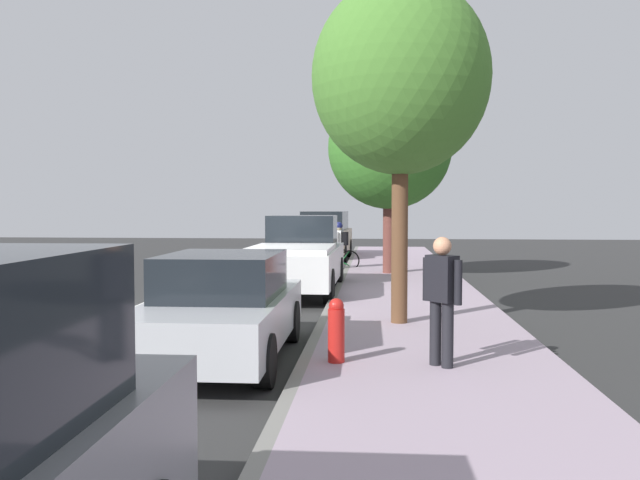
% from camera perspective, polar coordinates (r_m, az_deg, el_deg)
% --- Properties ---
extents(ground, '(59.95, 59.95, 0.00)m').
position_cam_1_polar(ground, '(15.35, -4.60, -5.28)').
color(ground, '#2F2F2F').
extents(sidewalk, '(3.33, 37.47, 0.15)m').
position_cam_1_polar(sidewalk, '(15.16, 7.86, -5.12)').
color(sidewalk, '#A490A1').
rests_on(sidewalk, ground).
extents(curb_edge, '(0.16, 37.47, 0.15)m').
position_cam_1_polar(curb_edge, '(15.17, 1.23, -5.09)').
color(curb_edge, gray).
rests_on(curb_edge, ground).
extents(lane_stripe_centre, '(0.14, 35.80, 0.01)m').
position_cam_1_polar(lane_stripe_centre, '(15.24, -15.24, -5.42)').
color(lane_stripe_centre, white).
rests_on(lane_stripe_centre, ground).
extents(lane_stripe_bike_edge, '(0.12, 37.47, 0.01)m').
position_cam_1_polar(lane_stripe_bike_edge, '(15.34, -4.28, -5.27)').
color(lane_stripe_bike_edge, white).
rests_on(lane_stripe_bike_edge, ground).
extents(parked_sedan_silver_second, '(1.87, 4.41, 1.52)m').
position_cam_1_polar(parked_sedan_silver_second, '(9.48, -8.36, -5.80)').
color(parked_sedan_silver_second, '#B7BABF').
rests_on(parked_sedan_silver_second, ground).
extents(parked_pickup_white_mid, '(2.06, 5.32, 1.95)m').
position_cam_1_polar(parked_pickup_white_mid, '(16.56, -1.86, -1.55)').
color(parked_pickup_white_mid, white).
rests_on(parked_pickup_white_mid, ground).
extents(parked_suv_tan_far, '(2.09, 4.76, 1.99)m').
position_cam_1_polar(parked_suv_tan_far, '(27.38, 0.46, 0.47)').
color(parked_suv_tan_far, tan).
rests_on(parked_suv_tan_far, ground).
extents(bicycle_at_curb, '(1.75, 0.46, 0.77)m').
position_cam_1_polar(bicycle_at_curb, '(22.35, 1.20, -1.73)').
color(bicycle_at_curb, black).
rests_on(bicycle_at_curb, ground).
extents(cyclist_with_backpack, '(0.46, 0.61, 1.68)m').
position_cam_1_polar(cyclist_with_backpack, '(21.84, 1.72, -0.16)').
color(cyclist_with_backpack, '#C6B284').
rests_on(cyclist_with_backpack, ground).
extents(street_tree_near_cyclist, '(3.08, 3.08, 5.95)m').
position_cam_1_polar(street_tree_near_cyclist, '(11.81, 6.96, 13.67)').
color(street_tree_near_cyclist, brown).
rests_on(street_tree_near_cyclist, sidewalk).
extents(street_tree_mid_block, '(3.76, 3.76, 5.70)m').
position_cam_1_polar(street_tree_mid_block, '(20.41, 6.03, 7.87)').
color(street_tree_mid_block, brown).
rests_on(street_tree_mid_block, sidewalk).
extents(pedestrian_on_phone, '(0.46, 0.48, 1.65)m').
position_cam_1_polar(pedestrian_on_phone, '(8.54, 10.46, -4.56)').
color(pedestrian_on_phone, black).
rests_on(pedestrian_on_phone, sidewalk).
extents(fire_hydrant, '(0.22, 0.22, 0.84)m').
position_cam_1_polar(fire_hydrant, '(8.71, 1.41, -7.75)').
color(fire_hydrant, red).
rests_on(fire_hydrant, sidewalk).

